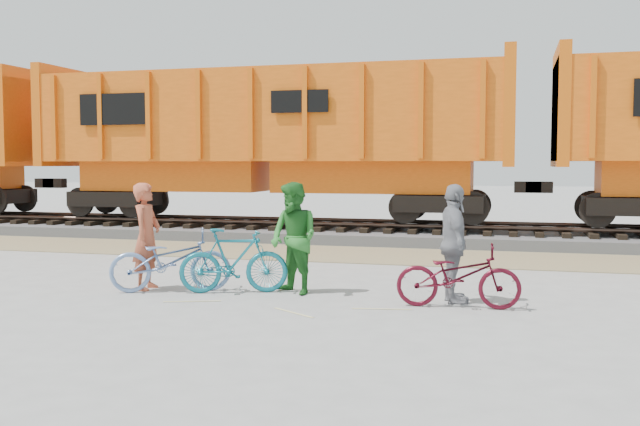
# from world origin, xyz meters

# --- Properties ---
(ground) EXTENTS (120.00, 120.00, 0.00)m
(ground) POSITION_xyz_m (0.00, 0.00, 0.00)
(ground) COLOR #9E9E99
(ground) RESTS_ON ground
(gravel_strip) EXTENTS (120.00, 3.00, 0.02)m
(gravel_strip) POSITION_xyz_m (0.00, 5.50, 0.01)
(gravel_strip) COLOR tan
(gravel_strip) RESTS_ON ground
(ballast_bed) EXTENTS (120.00, 4.00, 0.30)m
(ballast_bed) POSITION_xyz_m (0.00, 9.00, 0.15)
(ballast_bed) COLOR slate
(ballast_bed) RESTS_ON ground
(track) EXTENTS (120.00, 2.60, 0.24)m
(track) POSITION_xyz_m (0.00, 9.00, 0.47)
(track) COLOR black
(track) RESTS_ON ballast_bed
(hopper_car_center) EXTENTS (14.00, 3.13, 4.65)m
(hopper_car_center) POSITION_xyz_m (-3.10, 9.00, 3.01)
(hopper_car_center) COLOR black
(hopper_car_center) RESTS_ON track
(bicycle_blue) EXTENTS (2.14, 1.49, 1.07)m
(bicycle_blue) POSITION_xyz_m (-1.74, -0.07, 0.53)
(bicycle_blue) COLOR #6B87B9
(bicycle_blue) RESTS_ON ground
(bicycle_teal) EXTENTS (1.88, 1.10, 1.09)m
(bicycle_teal) POSITION_xyz_m (-0.65, 0.08, 0.55)
(bicycle_teal) COLOR #126B7C
(bicycle_teal) RESTS_ON ground
(bicycle_maroon) EXTENTS (1.88, 0.74, 0.97)m
(bicycle_maroon) POSITION_xyz_m (3.09, -0.19, 0.49)
(bicycle_maroon) COLOR #4A0B18
(bicycle_maroon) RESTS_ON ground
(person_solo) EXTENTS (0.49, 0.70, 1.85)m
(person_solo) POSITION_xyz_m (-2.24, 0.03, 0.92)
(person_solo) COLOR #B55134
(person_solo) RESTS_ON ground
(person_man) EXTENTS (1.15, 1.09, 1.87)m
(person_man) POSITION_xyz_m (0.35, 0.28, 0.94)
(person_man) COLOR #287528
(person_man) RESTS_ON ground
(person_woman) EXTENTS (0.74, 1.17, 1.86)m
(person_woman) POSITION_xyz_m (2.99, 0.21, 0.93)
(person_woman) COLOR gray
(person_woman) RESTS_ON ground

